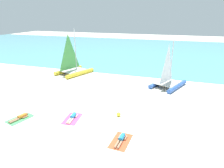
{
  "coord_description": "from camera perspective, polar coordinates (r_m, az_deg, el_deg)",
  "views": [
    {
      "loc": [
        5.75,
        -11.31,
        7.6
      ],
      "look_at": [
        0.0,
        5.82,
        1.2
      ],
      "focal_mm": 31.64,
      "sensor_mm": 36.0,
      "label": 1
    }
  ],
  "objects": [
    {
      "name": "beach_ball",
      "position": [
        15.7,
        1.91,
        -8.75
      ],
      "size": [
        0.34,
        0.34,
        0.34
      ],
      "primitive_type": "sphere",
      "color": "yellow",
      "rests_on": "ground"
    },
    {
      "name": "ocean_water",
      "position": [
        45.25,
        11.15,
        9.5
      ],
      "size": [
        120.0,
        40.0,
        0.05
      ],
      "primitive_type": "cube",
      "color": "#5BB2C1",
      "rests_on": "ground"
    },
    {
      "name": "sunbather_right",
      "position": [
        13.01,
        2.66,
        -15.55
      ],
      "size": [
        0.56,
        1.57,
        0.3
      ],
      "rotation": [
        0.0,
        0.0,
        -0.05
      ],
      "color": "#268CCC",
      "rests_on": "towel_right"
    },
    {
      "name": "sailboat_blue",
      "position": [
        22.57,
        15.81,
        1.21
      ],
      "size": [
        3.98,
        4.81,
        5.38
      ],
      "rotation": [
        0.0,
        0.0,
        -0.38
      ],
      "color": "blue",
      "rests_on": "ground"
    },
    {
      "name": "ground_plane",
      "position": [
        23.35,
        3.27,
        0.47
      ],
      "size": [
        120.0,
        120.0,
        0.0
      ],
      "primitive_type": "plane",
      "color": "silver"
    },
    {
      "name": "towel_middle",
      "position": [
        15.73,
        -11.4,
        -9.79
      ],
      "size": [
        1.33,
        2.02,
        0.01
      ],
      "primitive_type": "cube",
      "rotation": [
        0.0,
        0.0,
        0.13
      ],
      "color": "#D84C99",
      "rests_on": "ground"
    },
    {
      "name": "sailboat_yellow",
      "position": [
        26.98,
        -11.18,
        4.72
      ],
      "size": [
        4.32,
        5.29,
        5.95
      ],
      "rotation": [
        0.0,
        0.0,
        -0.36
      ],
      "color": "yellow",
      "rests_on": "ground"
    },
    {
      "name": "towel_left",
      "position": [
        16.97,
        -25.07,
        -9.09
      ],
      "size": [
        1.57,
        2.12,
        0.01
      ],
      "primitive_type": "cube",
      "rotation": [
        0.0,
        0.0,
        -0.27
      ],
      "color": "#4CB266",
      "rests_on": "ground"
    },
    {
      "name": "sunbather_middle",
      "position": [
        15.72,
        -11.34,
        -9.28
      ],
      "size": [
        0.61,
        1.57,
        0.3
      ],
      "rotation": [
        0.0,
        0.0,
        0.13
      ],
      "color": "#268CCC",
      "rests_on": "towel_middle"
    },
    {
      "name": "sunbather_left",
      "position": [
        16.94,
        -24.94,
        -8.64
      ],
      "size": [
        0.79,
        1.55,
        0.3
      ],
      "rotation": [
        0.0,
        0.0,
        -0.27
      ],
      "color": "orange",
      "rests_on": "towel_left"
    },
    {
      "name": "towel_right",
      "position": [
        13.03,
        2.55,
        -16.16
      ],
      "size": [
        1.2,
        1.95,
        0.01
      ],
      "primitive_type": "cube",
      "rotation": [
        0.0,
        0.0,
        -0.05
      ],
      "color": "#EA5933",
      "rests_on": "ground"
    }
  ]
}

